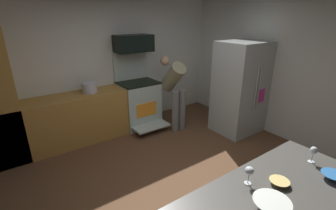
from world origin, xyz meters
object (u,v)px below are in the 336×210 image
object	(u,v)px
person_cook	(174,87)
wine_glass_near	(314,151)
mixing_bowl_large	(271,206)
mixing_bowl_prep	(280,182)
oven_range	(139,102)
mixing_bowl_small	(333,176)
microwave	(134,43)
refrigerator	(240,88)
wine_glass_far	(249,171)
stock_pot	(89,88)

from	to	relation	value
person_cook	wine_glass_near	xyz separation A→B (m)	(-0.50, -2.89, 0.15)
mixing_bowl_large	wine_glass_near	xyz separation A→B (m)	(0.87, 0.13, 0.08)
mixing_bowl_prep	oven_range	bearing A→B (deg)	81.57
oven_range	wine_glass_near	world-z (taller)	oven_range
mixing_bowl_small	wine_glass_near	world-z (taller)	wine_glass_near
microwave	wine_glass_near	size ratio (longest dim) A/B	4.42
oven_range	wine_glass_near	distance (m)	3.45
mixing_bowl_large	mixing_bowl_small	size ratio (longest dim) A/B	1.43
refrigerator	mixing_bowl_large	size ratio (longest dim) A/B	6.59
wine_glass_near	oven_range	bearing A→B (deg)	90.73
mixing_bowl_large	mixing_bowl_small	distance (m)	0.76
microwave	mixing_bowl_prep	distance (m)	3.64
wine_glass_far	stock_pot	xyz separation A→B (m)	(-0.27, 3.27, -0.03)
oven_range	mixing_bowl_large	distance (m)	3.66
person_cook	wine_glass_far	xyz separation A→B (m)	(-1.26, -2.74, 0.15)
refrigerator	stock_pot	size ratio (longest dim) A/B	6.69
refrigerator	stock_pot	world-z (taller)	refrigerator
refrigerator	mixing_bowl_large	distance (m)	3.19
refrigerator	mixing_bowl_prep	distance (m)	2.88
mixing_bowl_large	refrigerator	bearing A→B (deg)	42.77
refrigerator	person_cook	bearing A→B (deg)	139.02
microwave	wine_glass_far	bearing A→B (deg)	-102.08
mixing_bowl_large	mixing_bowl_prep	size ratio (longest dim) A/B	1.66
microwave	mixing_bowl_small	distance (m)	3.82
mixing_bowl_small	mixing_bowl_large	bearing A→B (deg)	172.29
oven_range	stock_pot	world-z (taller)	oven_range
mixing_bowl_small	stock_pot	bearing A→B (deg)	103.98
refrigerator	mixing_bowl_large	world-z (taller)	refrigerator
person_cook	oven_range	bearing A→B (deg)	135.80
oven_range	refrigerator	xyz separation A→B (m)	(1.52, -1.38, 0.38)
oven_range	mixing_bowl_large	xyz separation A→B (m)	(-0.83, -3.54, 0.43)
oven_range	microwave	size ratio (longest dim) A/B	2.09
mixing_bowl_prep	wine_glass_near	xyz separation A→B (m)	(0.55, 0.00, 0.10)
refrigerator	stock_pot	distance (m)	2.86
mixing_bowl_prep	wine_glass_near	distance (m)	0.56
stock_pot	mixing_bowl_large	bearing A→B (deg)	-87.46
oven_range	person_cook	size ratio (longest dim) A/B	1.06
refrigerator	mixing_bowl_small	world-z (taller)	refrigerator
microwave	mixing_bowl_large	bearing A→B (deg)	-102.78
person_cook	mixing_bowl_large	bearing A→B (deg)	-114.32
mixing_bowl_large	mixing_bowl_prep	distance (m)	0.34
mixing_bowl_large	oven_range	bearing A→B (deg)	76.90
microwave	wine_glass_far	size ratio (longest dim) A/B	4.51
mixing_bowl_small	wine_glass_near	xyz separation A→B (m)	(0.12, 0.23, 0.09)
mixing_bowl_large	wine_glass_far	bearing A→B (deg)	69.17
refrigerator	wine_glass_far	world-z (taller)	refrigerator
mixing_bowl_large	mixing_bowl_small	bearing A→B (deg)	-7.71
oven_range	mixing_bowl_small	xyz separation A→B (m)	(-0.07, -3.65, 0.42)
mixing_bowl_small	stock_pot	size ratio (longest dim) A/B	0.71
microwave	mixing_bowl_large	world-z (taller)	microwave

